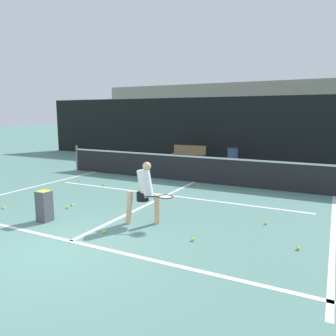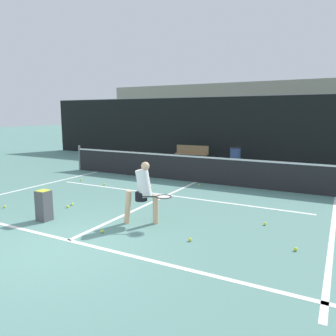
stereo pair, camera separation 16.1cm
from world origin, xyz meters
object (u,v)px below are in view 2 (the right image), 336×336
ball_hopper (44,205)px  parked_car (317,147)px  trash_bin (235,157)px  player_practicing (143,191)px  courtside_bench (192,153)px

ball_hopper → parked_car: bearing=73.0°
trash_bin → parked_car: (3.08, 5.67, 0.09)m
player_practicing → courtside_bench: size_ratio=0.82×
player_practicing → trash_bin: player_practicing is taller
player_practicing → parked_car: (2.55, 14.37, -0.20)m
ball_hopper → player_practicing: bearing=23.0°
trash_bin → parked_car: parked_car is taller
courtside_bench → trash_bin: bearing=-9.9°
courtside_bench → parked_car: bearing=40.8°
player_practicing → parked_car: size_ratio=0.31×
ball_hopper → courtside_bench: (-0.69, 9.82, 0.10)m
player_practicing → trash_bin: (-0.52, 8.70, -0.30)m
player_practicing → ball_hopper: player_practicing is taller
ball_hopper → parked_car: parked_car is taller
courtside_bench → parked_car: parked_car is taller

